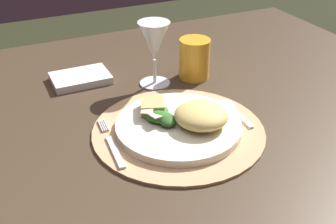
% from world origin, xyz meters
% --- Properties ---
extents(dining_table, '(1.35, 1.01, 0.72)m').
position_xyz_m(dining_table, '(0.00, 0.00, 0.57)').
color(dining_table, '#403122').
rests_on(dining_table, ground).
extents(placemat, '(0.35, 0.35, 0.01)m').
position_xyz_m(placemat, '(-0.02, -0.10, 0.72)').
color(placemat, tan).
rests_on(placemat, dining_table).
extents(dinner_plate, '(0.25, 0.25, 0.02)m').
position_xyz_m(dinner_plate, '(-0.02, -0.10, 0.74)').
color(dinner_plate, '#EDEACE').
rests_on(dinner_plate, placemat).
extents(pasta_serving, '(0.15, 0.15, 0.04)m').
position_xyz_m(pasta_serving, '(0.02, -0.13, 0.76)').
color(pasta_serving, '#DABF69').
rests_on(pasta_serving, dinner_plate).
extents(salad_greens, '(0.07, 0.09, 0.02)m').
position_xyz_m(salad_greens, '(-0.05, -0.08, 0.75)').
color(salad_greens, '#476A35').
rests_on(salad_greens, dinner_plate).
extents(bread_piece, '(0.06, 0.07, 0.02)m').
position_xyz_m(bread_piece, '(-0.05, -0.04, 0.76)').
color(bread_piece, tan).
rests_on(bread_piece, dinner_plate).
extents(fork, '(0.03, 0.17, 0.00)m').
position_xyz_m(fork, '(-0.16, -0.10, 0.73)').
color(fork, silver).
rests_on(fork, placemat).
extents(spoon, '(0.03, 0.13, 0.01)m').
position_xyz_m(spoon, '(0.12, -0.08, 0.73)').
color(spoon, silver).
rests_on(spoon, placemat).
extents(napkin, '(0.14, 0.10, 0.02)m').
position_xyz_m(napkin, '(-0.14, 0.20, 0.73)').
color(napkin, white).
rests_on(napkin, dining_table).
extents(wine_glass, '(0.08, 0.08, 0.16)m').
position_xyz_m(wine_glass, '(0.02, 0.11, 0.83)').
color(wine_glass, silver).
rests_on(wine_glass, dining_table).
extents(amber_tumbler, '(0.08, 0.08, 0.10)m').
position_xyz_m(amber_tumbler, '(0.13, 0.11, 0.77)').
color(amber_tumbler, gold).
rests_on(amber_tumbler, dining_table).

